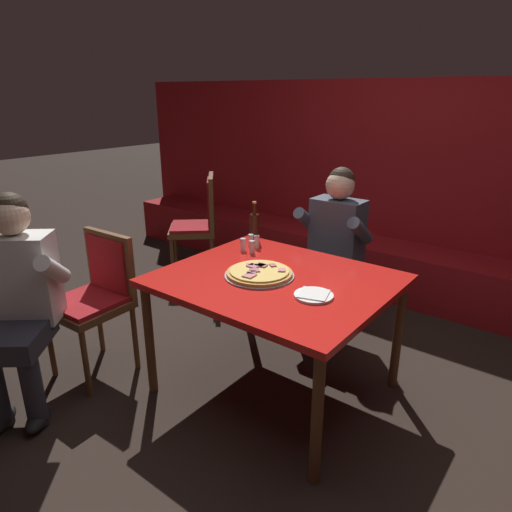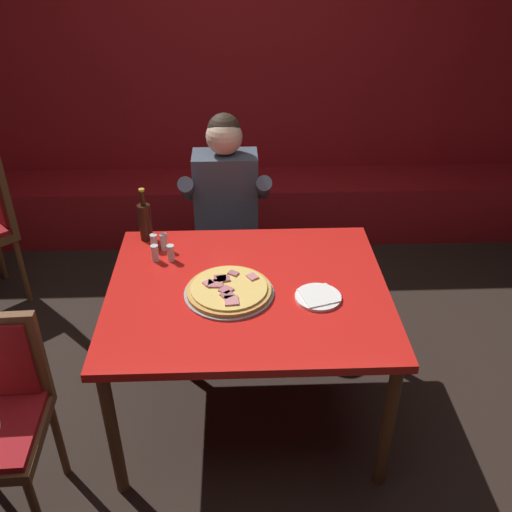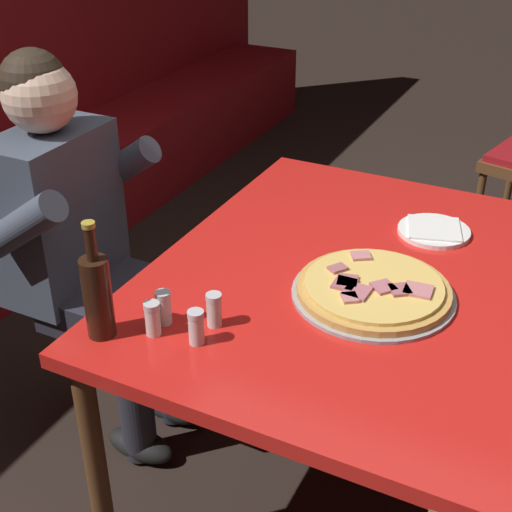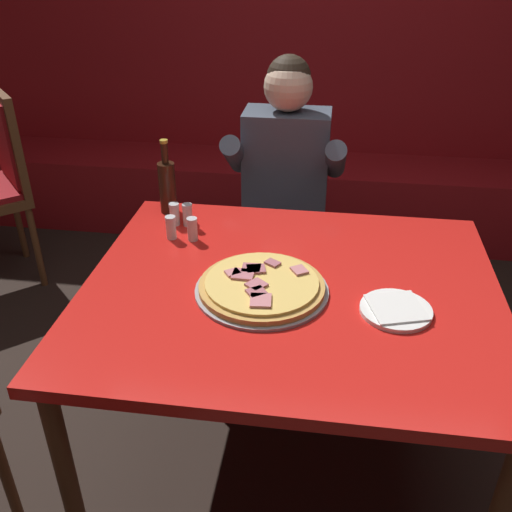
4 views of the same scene
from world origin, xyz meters
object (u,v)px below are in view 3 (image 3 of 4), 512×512
object	(u,v)px
shaker_parmesan	(196,329)
plate_white_paper	(434,231)
shaker_oregano	(164,309)
shaker_red_pepper_flakes	(153,320)
shaker_black_pepper	(214,311)
beer_bottle	(97,294)
main_dining_table	(365,298)
pizza	(373,290)
diner_seated_blue_shirt	(83,241)

from	to	relation	value
shaker_parmesan	plate_white_paper	bearing A→B (deg)	-24.46
shaker_oregano	shaker_parmesan	world-z (taller)	same
shaker_red_pepper_flakes	shaker_black_pepper	world-z (taller)	same
beer_bottle	main_dining_table	bearing A→B (deg)	-41.87
pizza	shaker_oregano	bearing A→B (deg)	129.34
shaker_parmesan	main_dining_table	bearing A→B (deg)	-29.23
main_dining_table	shaker_parmesan	size ratio (longest dim) A/B	15.09
shaker_red_pepper_flakes	shaker_oregano	xyz separation A→B (m)	(0.05, 0.00, 0.00)
main_dining_table	shaker_red_pepper_flakes	size ratio (longest dim) A/B	15.09
main_dining_table	pizza	size ratio (longest dim) A/B	3.15
main_dining_table	beer_bottle	xyz separation A→B (m)	(-0.52, 0.47, 0.18)
plate_white_paper	beer_bottle	world-z (taller)	beer_bottle
plate_white_paper	pizza	bearing A→B (deg)	172.60
pizza	shaker_black_pepper	xyz separation A→B (m)	(-0.29, 0.30, 0.02)
shaker_red_pepper_flakes	shaker_parmesan	distance (m)	0.11
pizza	plate_white_paper	bearing A→B (deg)	-7.40
plate_white_paper	shaker_parmesan	bearing A→B (deg)	155.54
pizza	shaker_red_pepper_flakes	distance (m)	0.56
shaker_black_pepper	shaker_red_pepper_flakes	bearing A→B (deg)	131.05
shaker_parmesan	beer_bottle	bearing A→B (deg)	107.78
shaker_red_pepper_flakes	diner_seated_blue_shirt	bearing A→B (deg)	54.30
shaker_oregano	shaker_parmesan	xyz separation A→B (m)	(-0.03, -0.11, 0.00)
pizza	shaker_black_pepper	world-z (taller)	shaker_black_pepper
shaker_black_pepper	plate_white_paper	bearing A→B (deg)	-26.75
main_dining_table	diner_seated_blue_shirt	bearing A→B (deg)	97.12
shaker_oregano	shaker_parmesan	distance (m)	0.11
shaker_oregano	diner_seated_blue_shirt	xyz separation A→B (m)	(0.31, 0.50, -0.09)
main_dining_table	pizza	distance (m)	0.13
shaker_oregano	shaker_parmesan	size ratio (longest dim) A/B	1.00
shaker_oregano	diner_seated_blue_shirt	distance (m)	0.60
plate_white_paper	shaker_parmesan	size ratio (longest dim) A/B	2.44
pizza	shaker_parmesan	xyz separation A→B (m)	(-0.37, 0.30, 0.02)
main_dining_table	shaker_parmesan	distance (m)	0.53
main_dining_table	shaker_oregano	xyz separation A→B (m)	(-0.42, 0.36, 0.11)
diner_seated_blue_shirt	shaker_black_pepper	bearing A→B (deg)	-113.58
shaker_parmesan	shaker_black_pepper	distance (m)	0.08
main_dining_table	shaker_oregano	size ratio (longest dim) A/B	15.09
beer_bottle	diner_seated_blue_shirt	world-z (taller)	diner_seated_blue_shirt
plate_white_paper	beer_bottle	bearing A→B (deg)	146.03
plate_white_paper	shaker_black_pepper	distance (m)	0.77
diner_seated_blue_shirt	shaker_oregano	bearing A→B (deg)	-121.93
shaker_red_pepper_flakes	shaker_black_pepper	distance (m)	0.14
plate_white_paper	diner_seated_blue_shirt	bearing A→B (deg)	113.75
main_dining_table	plate_white_paper	distance (m)	0.34
shaker_parmesan	pizza	bearing A→B (deg)	-39.05
shaker_red_pepper_flakes	shaker_oregano	bearing A→B (deg)	2.55
shaker_red_pepper_flakes	pizza	bearing A→B (deg)	-46.57
shaker_oregano	diner_seated_blue_shirt	size ratio (longest dim) A/B	0.07
pizza	plate_white_paper	size ratio (longest dim) A/B	1.96
shaker_red_pepper_flakes	shaker_black_pepper	xyz separation A→B (m)	(0.09, -0.11, 0.00)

